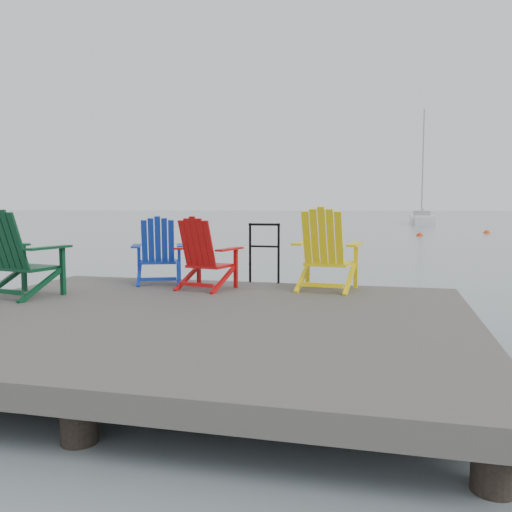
% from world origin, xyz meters
% --- Properties ---
extents(ground, '(400.00, 400.00, 0.00)m').
position_xyz_m(ground, '(0.00, 0.00, 0.00)').
color(ground, gray).
rests_on(ground, ground).
extents(dock, '(6.00, 5.00, 1.40)m').
position_xyz_m(dock, '(0.00, 0.00, 0.35)').
color(dock, '#322F2C').
rests_on(dock, ground).
extents(handrail, '(0.48, 0.04, 0.90)m').
position_xyz_m(handrail, '(0.25, 2.45, 1.04)').
color(handrail, black).
rests_on(handrail, dock).
extents(chair_green, '(0.99, 0.93, 1.10)m').
position_xyz_m(chair_green, '(-2.45, 0.43, 1.06)').
color(chair_green, '#0A391F').
rests_on(chair_green, dock).
extents(chair_blue, '(0.94, 0.90, 0.98)m').
position_xyz_m(chair_blue, '(-1.26, 1.98, 0.99)').
color(chair_blue, '#1030A5').
rests_on(chair_blue, dock).
extents(chair_red, '(0.90, 0.85, 0.99)m').
position_xyz_m(chair_red, '(-0.40, 1.60, 1.00)').
color(chair_red, red).
rests_on(chair_red, dock).
extents(chair_yellow, '(0.95, 0.89, 1.11)m').
position_xyz_m(chair_yellow, '(1.24, 1.91, 1.06)').
color(chair_yellow, yellow).
rests_on(chair_yellow, dock).
extents(sailboat_near, '(2.16, 8.01, 11.08)m').
position_xyz_m(sailboat_near, '(4.93, 48.34, 0.36)').
color(sailboat_near, silver).
rests_on(sailboat_near, ground).
extents(buoy_b, '(0.38, 0.38, 0.38)m').
position_xyz_m(buoy_b, '(3.68, 26.06, 0.00)').
color(buoy_b, '#E73C0D').
rests_on(buoy_b, ground).
extents(buoy_d, '(0.40, 0.40, 0.40)m').
position_xyz_m(buoy_d, '(7.84, 30.17, 0.00)').
color(buoy_d, '#EE4F0E').
rests_on(buoy_d, ground).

